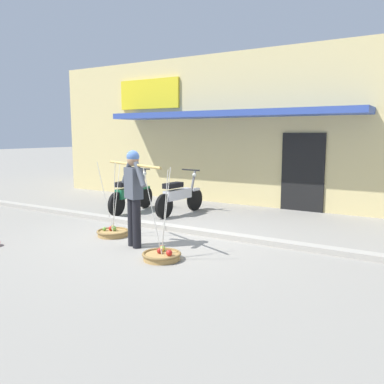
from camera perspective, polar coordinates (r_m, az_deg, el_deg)
name	(u,v)px	position (r m, az deg, el deg)	size (l,w,h in m)	color
ground_plane	(158,238)	(7.78, -4.81, -6.53)	(90.00, 90.00, 0.00)	gray
sidewalk_curb	(178,229)	(8.32, -1.95, -5.17)	(20.00, 0.24, 0.10)	#AEA89C
fruit_vendor	(134,192)	(7.08, -8.23, 0.03)	(1.71, 0.77, 1.70)	black
fruit_basket_left_side	(113,232)	(8.07, -11.10, -5.56)	(0.62, 0.62, 1.45)	#B2894C
fruit_basket_right_side	(162,255)	(6.48, -4.29, -8.83)	(0.62, 0.62, 1.45)	#B2894C
motorcycle_nearest_shop	(131,194)	(10.39, -8.63, -0.33)	(0.54, 1.82, 1.09)	black
motorcycle_second_in_row	(179,196)	(9.96, -1.81, -0.60)	(0.54, 1.82, 1.09)	black
storefront_building	(267,130)	(13.70, 10.57, 8.58)	(13.00, 6.00, 4.20)	#DBC684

